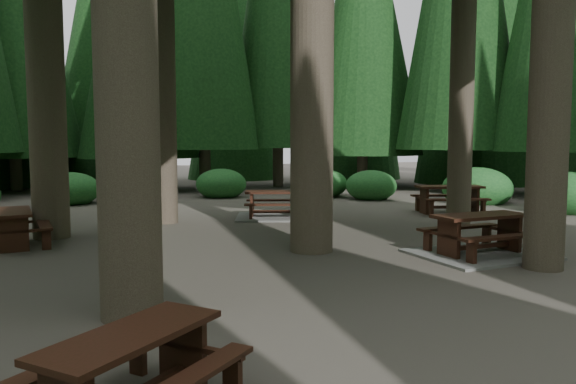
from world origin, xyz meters
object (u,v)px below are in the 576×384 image
object	(u,v)px
picnic_table_c	(277,209)
picnic_table_e	(131,360)
picnic_table_b	(13,223)
picnic_table_a	(480,242)
picnic_table_d	(449,195)

from	to	relation	value
picnic_table_c	picnic_table_e	distance (m)	11.52
picnic_table_b	picnic_table_e	distance (m)	8.43
picnic_table_b	picnic_table_e	bearing A→B (deg)	-175.12
picnic_table_a	picnic_table_e	world-z (taller)	picnic_table_a
picnic_table_a	picnic_table_c	bearing A→B (deg)	103.63
picnic_table_a	picnic_table_c	distance (m)	6.59
picnic_table_a	picnic_table_d	distance (m)	6.34
picnic_table_b	picnic_table_c	bearing A→B (deg)	-77.92
picnic_table_b	picnic_table_e	xyz separation A→B (m)	(1.92, -8.21, -0.04)
picnic_table_e	picnic_table_d	bearing A→B (deg)	1.86
picnic_table_a	picnic_table_c	xyz separation A→B (m)	(-2.07, 6.25, -0.02)
picnic_table_c	picnic_table_b	bearing A→B (deg)	-142.03
picnic_table_a	picnic_table_d	size ratio (longest dim) A/B	1.12
picnic_table_b	picnic_table_d	size ratio (longest dim) A/B	0.85
picnic_table_d	picnic_table_e	bearing A→B (deg)	-120.68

